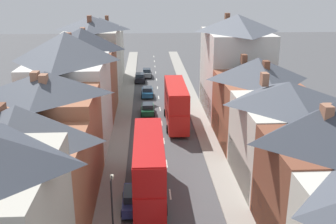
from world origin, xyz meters
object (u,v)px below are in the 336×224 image
car_mid_black (148,109)px  car_parked_left_b (140,78)px  car_parked_left_a (147,73)px  car_near_blue (133,199)px  double_decker_bus_mid_street (176,103)px  street_lamp (113,211)px  double_decker_bus_lead (149,166)px  car_parked_right_a (147,92)px

car_mid_black → car_parked_left_b: 18.63m
car_parked_left_a → car_mid_black: car_parked_left_a is taller
car_near_blue → car_parked_left_b: (0.00, 42.32, -0.02)m
double_decker_bus_mid_street → car_near_blue: 20.16m
double_decker_bus_mid_street → street_lamp: 25.66m
double_decker_bus_lead → car_mid_black: bearing=90.0°
car_parked_left_b → car_near_blue: bearing=-90.0°
double_decker_bus_lead → car_parked_left_a: size_ratio=2.75×
car_parked_left_a → car_parked_left_b: 3.95m
double_decker_bus_mid_street → double_decker_bus_lead: bearing=-101.5°
car_parked_right_a → car_mid_black: car_parked_right_a is taller
car_parked_left_a → car_parked_right_a: size_ratio=1.03×
car_parked_right_a → car_parked_left_b: car_parked_right_a is taller
car_mid_black → street_lamp: size_ratio=0.73×
car_parked_right_a → street_lamp: (-2.45, -37.85, 2.42)m
double_decker_bus_lead → car_parked_left_b: size_ratio=2.53×
car_parked_left_a → street_lamp: (-2.45, -51.53, 2.40)m
car_parked_left_a → street_lamp: size_ratio=0.71×
double_decker_bus_mid_street → car_parked_left_b: (-4.89, 22.86, -2.00)m
double_decker_bus_lead → car_parked_left_a: double_decker_bus_lead is taller
car_mid_black → street_lamp: bearing=-94.8°
car_near_blue → car_mid_black: bearing=86.9°
double_decker_bus_lead → car_parked_right_a: bearing=90.0°
car_parked_right_a → car_mid_black: 8.64m
car_parked_left_a → double_decker_bus_lead: bearing=-90.0°
car_near_blue → car_parked_left_b: bearing=90.0°
street_lamp → car_near_blue: bearing=78.1°
car_parked_left_b → street_lamp: 47.87m
double_decker_bus_lead → double_decker_bus_mid_street: size_ratio=1.00×
double_decker_bus_mid_street → car_parked_right_a: (-3.59, 12.92, -1.99)m
car_near_blue → double_decker_bus_lead: bearing=53.7°
car_near_blue → car_mid_black: size_ratio=1.09×
car_parked_left_a → car_parked_right_a: bearing=-90.0°
street_lamp → double_decker_bus_mid_street: bearing=76.4°
car_near_blue → car_parked_left_a: car_parked_left_a is taller
car_parked_left_a → car_near_blue: bearing=-91.6°
double_decker_bus_lead → car_parked_left_a: bearing=90.0°
car_parked_left_a → car_parked_right_a: 13.68m
car_near_blue → street_lamp: size_ratio=0.79×
double_decker_bus_lead → street_lamp: bearing=-108.6°
double_decker_bus_lead → double_decker_bus_mid_street: (3.60, 17.70, 0.00)m
double_decker_bus_mid_street → car_near_blue: double_decker_bus_mid_street is taller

